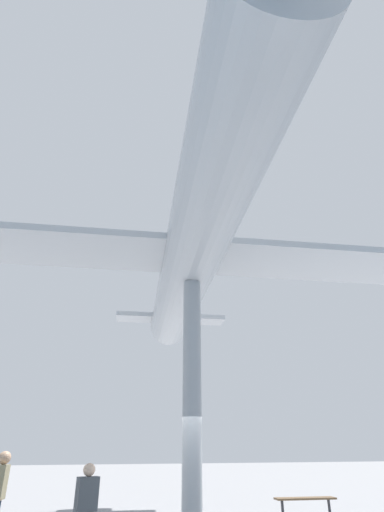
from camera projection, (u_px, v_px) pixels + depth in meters
support_pylon_central at (192, 397)px, 9.53m from camera, size 0.46×0.46×5.87m
suspended_airplane at (193, 253)px, 11.01m from camera, size 14.40×16.27×2.97m
visitor_person at (86, 503)px, 7.62m from camera, size 0.45×0.34×1.58m
plaza_bench at (305, 500)px, 11.78m from camera, size 1.85×0.54×0.50m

